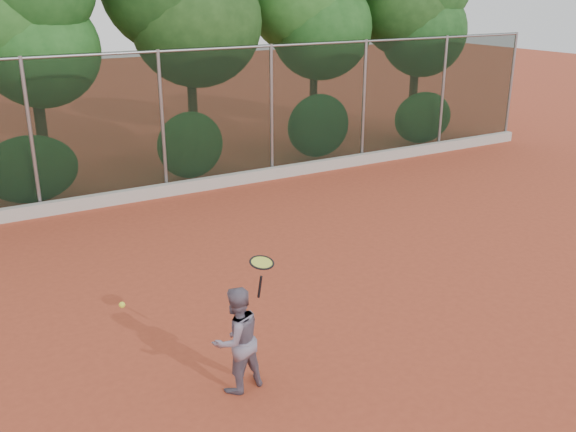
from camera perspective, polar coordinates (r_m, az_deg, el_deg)
ground at (r=10.43m, az=2.80°, el=-8.09°), size 80.00×80.00×0.00m
concrete_curb at (r=16.09m, az=-10.51°, el=2.33°), size 24.00×0.20×0.30m
tennis_player at (r=8.17m, az=-4.59°, el=-10.90°), size 0.76×0.63×1.41m
chainlink_fence at (r=15.84m, az=-11.12°, el=8.41°), size 24.09×0.09×3.50m
foliage_backdrop at (r=17.30m, az=-15.80°, el=17.47°), size 23.70×3.63×7.55m
tennis_racket at (r=7.78m, az=-2.37°, el=-4.41°), size 0.35×0.35×0.55m
tennis_ball_in_flight at (r=6.71m, az=-14.54°, el=-7.66°), size 0.06×0.06×0.06m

